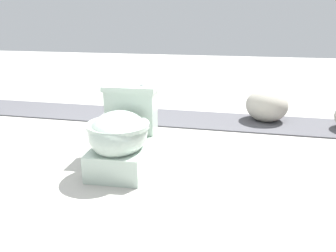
% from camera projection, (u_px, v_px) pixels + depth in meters
% --- Properties ---
extents(ground_plane, '(14.00, 14.00, 0.00)m').
position_uv_depth(ground_plane, '(136.00, 173.00, 2.10)').
color(ground_plane, '#A8A59E').
extents(gravel_strip, '(0.56, 8.00, 0.01)m').
position_uv_depth(gravel_strip, '(225.00, 121.00, 3.13)').
color(gravel_strip, '#4C4C51').
rests_on(gravel_strip, ground).
extents(toilet, '(0.65, 0.41, 0.52)m').
position_uv_depth(toilet, '(123.00, 135.00, 2.14)').
color(toilet, '#B2C6B7').
rests_on(toilet, ground).
extents(boulder_far, '(0.53, 0.53, 0.31)m').
position_uv_depth(boulder_far, '(267.00, 105.00, 3.11)').
color(boulder_far, '#ADA899').
rests_on(boulder_far, ground).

